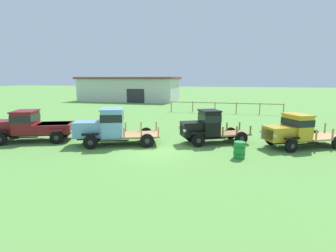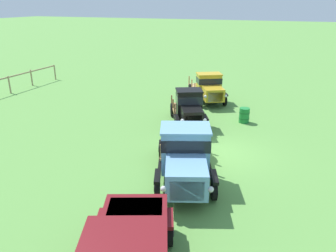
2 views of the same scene
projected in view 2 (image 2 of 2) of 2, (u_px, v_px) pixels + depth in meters
ground_plane at (217, 153)px, 15.74m from camera, size 240.00×240.00×0.00m
vintage_truck_second_in_line at (185, 157)px, 12.59m from camera, size 5.72×3.68×2.35m
vintage_truck_midrow_center at (189, 108)px, 18.54m from camera, size 4.72×3.33×2.20m
vintage_truck_far_side at (209, 88)px, 23.27m from camera, size 5.38×3.96×2.08m
oil_drum_beside_row at (244, 115)px, 19.56m from camera, size 0.63×0.63×0.90m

